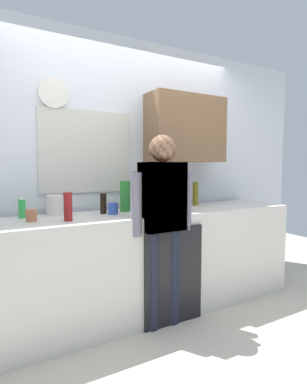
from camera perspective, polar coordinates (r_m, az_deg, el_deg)
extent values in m
plane|color=beige|center=(2.84, 1.61, -23.46)|extent=(8.00, 8.00, 0.00)
cube|color=beige|center=(2.90, -1.50, -12.86)|extent=(3.07, 0.64, 0.93)
cube|color=black|center=(2.69, 3.83, -15.35)|extent=(0.56, 0.02, 0.84)
cube|color=silver|center=(3.15, -5.20, 3.97)|extent=(4.67, 0.10, 2.60)
cube|color=beige|center=(2.95, -12.36, 7.33)|extent=(0.86, 0.02, 0.76)
cube|color=#8CA5C6|center=(2.95, -12.38, 7.33)|extent=(0.80, 0.02, 0.70)
cube|color=brown|center=(3.28, 6.02, 11.53)|extent=(0.84, 0.32, 0.68)
cylinder|color=silver|center=(2.93, -18.06, 17.09)|extent=(0.26, 0.03, 0.26)
cube|color=black|center=(2.64, -0.46, -3.92)|extent=(0.20, 0.20, 0.03)
cube|color=silver|center=(2.67, -1.09, -0.46)|extent=(0.18, 0.08, 0.28)
cylinder|color=black|center=(2.60, -0.15, -2.49)|extent=(0.11, 0.11, 0.11)
cylinder|color=black|center=(2.61, -0.47, 2.60)|extent=(0.17, 0.17, 0.03)
cylinder|color=#2D8C33|center=(2.83, -5.34, -0.79)|extent=(0.09, 0.09, 0.28)
cylinder|color=maroon|center=(2.42, -15.60, -2.63)|extent=(0.06, 0.06, 0.22)
cylinder|color=olive|center=(3.27, 7.80, -0.30)|extent=(0.06, 0.06, 0.25)
cylinder|color=#195923|center=(2.90, -3.67, -0.45)|extent=(0.07, 0.07, 0.30)
cylinder|color=black|center=(2.73, -9.31, -2.10)|extent=(0.06, 0.06, 0.18)
cylinder|color=#B26647|center=(2.50, -21.77, -4.06)|extent=(0.08, 0.08, 0.09)
cylinder|color=#3351B2|center=(2.68, -7.50, -3.07)|extent=(0.08, 0.08, 0.10)
cylinder|color=#9E5638|center=(3.12, 2.72, -2.00)|extent=(0.10, 0.10, 0.09)
sphere|color=#2D7233|center=(3.11, 2.73, 0.02)|extent=(0.15, 0.15, 0.15)
cylinder|color=green|center=(2.68, -23.22, -2.88)|extent=(0.06, 0.06, 0.15)
cone|color=white|center=(2.67, -23.28, -0.97)|extent=(0.02, 0.02, 0.03)
cylinder|color=silver|center=(2.74, -17.90, -2.35)|extent=(0.14, 0.14, 0.17)
cylinder|color=black|center=(2.63, -0.32, -16.09)|extent=(0.12, 0.12, 0.82)
cylinder|color=black|center=(2.72, 3.50, -15.32)|extent=(0.12, 0.12, 0.82)
cube|color=#D85959|center=(2.51, 1.67, -0.82)|extent=(0.36, 0.20, 0.56)
sphere|color=#D8AD8C|center=(2.51, 1.69, 8.09)|extent=(0.22, 0.22, 0.22)
cylinder|color=#D85959|center=(2.41, -3.25, -2.29)|extent=(0.09, 0.09, 0.50)
cylinder|color=#D85959|center=(2.65, 6.12, -1.64)|extent=(0.09, 0.09, 0.50)
cylinder|color=#3F4766|center=(2.63, -0.32, -16.09)|extent=(0.12, 0.12, 0.82)
cylinder|color=#3F4766|center=(2.72, 3.50, -15.32)|extent=(0.12, 0.12, 0.82)
cube|color=silver|center=(2.51, 1.67, -0.82)|extent=(0.36, 0.20, 0.56)
sphere|color=#A57A59|center=(2.51, 1.69, 8.09)|extent=(0.22, 0.22, 0.22)
cylinder|color=silver|center=(2.41, -3.25, -2.29)|extent=(0.09, 0.09, 0.50)
cylinder|color=silver|center=(2.65, 6.12, -1.64)|extent=(0.09, 0.09, 0.50)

